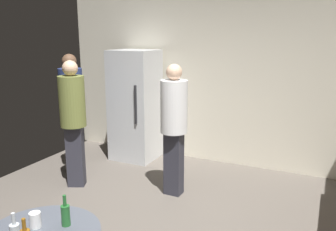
% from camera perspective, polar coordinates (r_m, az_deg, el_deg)
% --- Properties ---
extents(wall_back, '(5.32, 0.06, 2.70)m').
position_cam_1_polar(wall_back, '(5.61, 7.98, 5.86)').
color(wall_back, silver).
rests_on(wall_back, ground_plane).
extents(refrigerator, '(0.70, 0.68, 1.80)m').
position_cam_1_polar(refrigerator, '(5.80, -5.36, 1.67)').
color(refrigerator, silver).
rests_on(refrigerator, ground_plane).
extents(beer_bottle_green, '(0.06, 0.06, 0.23)m').
position_cam_1_polar(beer_bottle_green, '(2.65, -16.31, -15.19)').
color(beer_bottle_green, '#26662D').
rests_on(beer_bottle_green, foreground_table).
extents(plastic_cup_white, '(0.08, 0.08, 0.11)m').
position_cam_1_polar(plastic_cup_white, '(2.71, -20.79, -15.59)').
color(plastic_cup_white, white).
rests_on(plastic_cup_white, foreground_table).
extents(person_in_white_shirt, '(0.35, 0.35, 1.70)m').
position_cam_1_polar(person_in_white_shirt, '(4.40, 0.97, -0.76)').
color(person_in_white_shirt, '#2D2D38').
rests_on(person_in_white_shirt, ground_plane).
extents(person_in_olive_shirt, '(0.45, 0.45, 1.72)m').
position_cam_1_polar(person_in_olive_shirt, '(4.81, -15.20, 0.19)').
color(person_in_olive_shirt, '#2D2D38').
rests_on(person_in_olive_shirt, ground_plane).
extents(person_in_navy_shirt, '(0.48, 0.48, 1.77)m').
position_cam_1_polar(person_in_navy_shirt, '(5.36, -15.36, 1.83)').
color(person_in_navy_shirt, '#2D2D38').
rests_on(person_in_navy_shirt, ground_plane).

